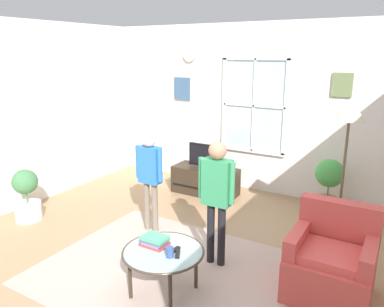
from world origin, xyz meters
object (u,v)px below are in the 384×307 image
object	(u,v)px
television	(205,156)
cup	(170,252)
remote_near_cup	(178,254)
potted_plant_corner	(27,195)
coffee_table	(163,253)
book_stack	(155,241)
remote_near_books	(174,250)
tv_stand	(205,181)
potted_plant_by_window	(329,181)
armchair	(331,263)
person_green_shirt	(217,189)
person_blue_shirt	(150,171)
floor_lamp	(348,127)

from	to	relation	value
television	cup	bearing A→B (deg)	-68.07
remote_near_cup	potted_plant_corner	size ratio (longest dim) A/B	0.19
coffee_table	book_stack	distance (m)	0.16
television	potted_plant_corner	bearing A→B (deg)	-127.74
remote_near_books	tv_stand	bearing A→B (deg)	112.37
remote_near_cup	television	bearing A→B (deg)	113.28
potted_plant_by_window	remote_near_books	bearing A→B (deg)	-107.72
television	potted_plant_by_window	bearing A→B (deg)	6.46
remote_near_cup	potted_plant_by_window	bearing A→B (deg)	73.71
cup	coffee_table	bearing A→B (deg)	153.43
coffee_table	remote_near_books	bearing A→B (deg)	26.38
armchair	remote_near_cup	world-z (taller)	armchair
person_green_shirt	potted_plant_corner	distance (m)	2.84
tv_stand	potted_plant_by_window	world-z (taller)	potted_plant_by_window
book_stack	person_blue_shirt	distance (m)	1.28
person_green_shirt	floor_lamp	bearing A→B (deg)	36.75
tv_stand	person_blue_shirt	bearing A→B (deg)	-88.97
remote_near_books	cup	bearing A→B (deg)	-79.80
armchair	cup	xyz separation A→B (m)	(-1.27, -0.88, 0.18)
television	coffee_table	distance (m)	2.73
book_stack	person_green_shirt	distance (m)	0.84
tv_stand	remote_near_cup	bearing A→B (deg)	-66.75
cup	person_green_shirt	world-z (taller)	person_green_shirt
cup	potted_plant_corner	world-z (taller)	potted_plant_corner
potted_plant_corner	floor_lamp	bearing A→B (deg)	16.50
coffee_table	cup	xyz separation A→B (m)	(0.11, -0.06, 0.08)
remote_near_books	television	bearing A→B (deg)	112.39
floor_lamp	armchair	bearing A→B (deg)	-83.86
cup	tv_stand	bearing A→B (deg)	111.91
armchair	remote_near_books	xyz separation A→B (m)	(-1.29, -0.77, 0.14)
coffee_table	remote_near_cup	bearing A→B (deg)	2.98
tv_stand	floor_lamp	xyz separation A→B (m)	(2.24, -0.99, 1.29)
coffee_table	floor_lamp	xyz separation A→B (m)	(1.30, 1.57, 1.09)
armchair	remote_near_books	world-z (taller)	armchair
book_stack	person_blue_shirt	world-z (taller)	person_blue_shirt
book_stack	potted_plant_by_window	size ratio (longest dim) A/B	0.31
cup	person_green_shirt	distance (m)	0.88
remote_near_cup	tv_stand	bearing A→B (deg)	113.25
remote_near_cup	book_stack	bearing A→B (deg)	171.87
coffee_table	potted_plant_corner	size ratio (longest dim) A/B	1.08
armchair	remote_near_cup	distance (m)	1.48
remote_near_books	remote_near_cup	distance (m)	0.07
remote_near_books	potted_plant_by_window	world-z (taller)	potted_plant_by_window
cup	floor_lamp	distance (m)	2.25
television	remote_near_cup	distance (m)	2.78
coffee_table	floor_lamp	world-z (taller)	floor_lamp
potted_plant_by_window	floor_lamp	world-z (taller)	floor_lamp
remote_near_books	coffee_table	bearing A→B (deg)	-153.62
remote_near_books	potted_plant_corner	bearing A→B (deg)	172.24
coffee_table	person_blue_shirt	xyz separation A→B (m)	(-0.91, 1.02, 0.40)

